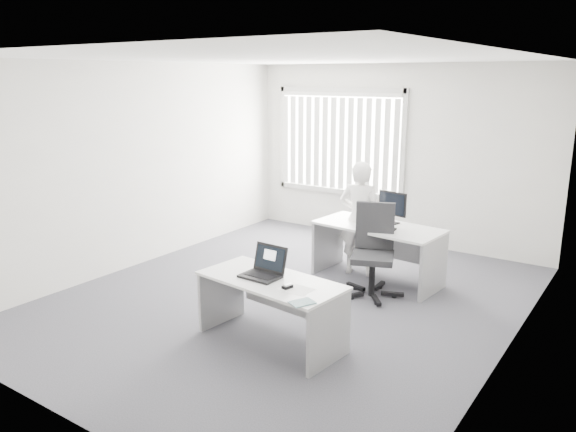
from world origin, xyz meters
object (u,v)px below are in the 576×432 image
Objects in this scene: desk_near at (271,297)px; monitor at (392,207)px; office_chair at (373,267)px; laptop at (260,263)px; desk_far at (378,241)px; person at (360,219)px.

desk_near is 2.49m from monitor.
office_chair reaches higher than desk_near.
monitor is at bearing 84.78° from laptop.
monitor reaches higher than desk_far.
person reaches higher than monitor.
desk_near is 1.76m from office_chair.
office_chair is 2.92× the size of laptop.
desk_far is at bearing -98.73° from monitor.
desk_near is 3.67× the size of monitor.
office_chair is 1.86m from laptop.
desk_near is at bearing 13.32° from laptop.
desk_near is 1.37× the size of office_chair.
person is at bearing 101.31° from desk_near.
office_chair is (0.27, 1.73, -0.14)m from desk_near.
office_chair is at bearing -71.20° from monitor.
person is at bearing 170.44° from desk_far.
laptop is 2.48m from monitor.
monitor reaches higher than office_chair.
desk_far is at bearing 153.12° from person.
monitor is (-0.08, 0.70, 0.60)m from office_chair.
person is (-0.31, 0.08, 0.24)m from desk_far.
person is at bearing 94.04° from laptop.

